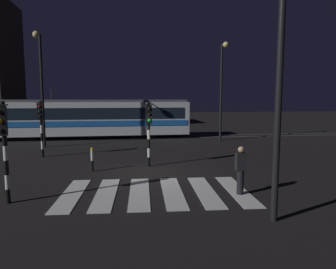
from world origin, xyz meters
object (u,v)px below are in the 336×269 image
(street_lamp_trackside_right, at_px, (222,80))
(tram, at_px, (85,118))
(traffic_light_corner_far_left, at_px, (41,120))
(street_lamp_near_kerb, at_px, (286,40))
(pedestrian_waiting_at_kerb, at_px, (241,170))
(bollard_island_edge, at_px, (92,159))
(traffic_light_corner_near_left, at_px, (3,137))
(traffic_light_median_centre, at_px, (149,124))
(street_lamp_trackside_left, at_px, (41,77))

(street_lamp_trackside_right, xyz_separation_m, tram, (-10.77, 3.13, -2.99))
(traffic_light_corner_far_left, bearing_deg, street_lamp_near_kerb, -51.64)
(pedestrian_waiting_at_kerb, bearing_deg, street_lamp_near_kerb, -89.03)
(street_lamp_near_kerb, xyz_separation_m, bollard_island_edge, (-5.48, 6.97, -4.27))
(tram, bearing_deg, pedestrian_waiting_at_kerb, -66.81)
(traffic_light_corner_near_left, height_order, pedestrian_waiting_at_kerb, traffic_light_corner_near_left)
(tram, xyz_separation_m, bollard_island_edge, (1.62, -12.12, -1.19))
(traffic_light_median_centre, xyz_separation_m, street_lamp_trackside_left, (-6.57, 6.93, 2.68))
(traffic_light_median_centre, height_order, traffic_light_corner_far_left, traffic_light_corner_far_left)
(traffic_light_corner_near_left, bearing_deg, pedestrian_waiting_at_kerb, -1.21)
(street_lamp_trackside_left, distance_m, tram, 5.95)
(street_lamp_near_kerb, relative_size, pedestrian_waiting_at_kerb, 4.49)
(street_lamp_trackside_right, relative_size, street_lamp_trackside_left, 0.99)
(traffic_light_median_centre, xyz_separation_m, street_lamp_trackside_right, (6.46, 8.39, 2.65))
(traffic_light_median_centre, bearing_deg, bollard_island_edge, -167.52)
(traffic_light_corner_near_left, xyz_separation_m, traffic_light_corner_far_left, (-0.85, 8.11, -0.02))
(street_lamp_near_kerb, distance_m, bollard_island_edge, 9.84)
(traffic_light_corner_far_left, xyz_separation_m, street_lamp_near_kerb, (8.61, -10.88, 2.69))
(traffic_light_corner_far_left, xyz_separation_m, bollard_island_edge, (3.13, -3.91, -1.57))
(street_lamp_near_kerb, xyz_separation_m, pedestrian_waiting_at_kerb, (-0.04, 2.60, -3.95))
(traffic_light_corner_far_left, height_order, street_lamp_trackside_left, street_lamp_trackside_left)
(street_lamp_near_kerb, height_order, pedestrian_waiting_at_kerb, street_lamp_near_kerb)
(traffic_light_corner_near_left, xyz_separation_m, street_lamp_trackside_left, (-1.61, 11.73, 2.63))
(street_lamp_trackside_left, bearing_deg, street_lamp_trackside_right, 6.41)
(traffic_light_median_centre, xyz_separation_m, pedestrian_waiting_at_kerb, (2.75, -4.96, -1.22))
(street_lamp_trackside_left, relative_size, tram, 0.44)
(traffic_light_median_centre, xyz_separation_m, traffic_light_corner_far_left, (-5.81, 3.31, 0.04))
(traffic_light_median_centre, bearing_deg, street_lamp_near_kerb, -69.72)
(traffic_light_corner_far_left, relative_size, street_lamp_trackside_left, 0.43)
(traffic_light_corner_near_left, height_order, traffic_light_median_centre, traffic_light_corner_near_left)
(street_lamp_trackside_left, distance_m, bollard_island_edge, 9.46)
(street_lamp_trackside_left, bearing_deg, pedestrian_waiting_at_kerb, -51.90)
(traffic_light_corner_far_left, bearing_deg, pedestrian_waiting_at_kerb, -44.01)
(street_lamp_near_kerb, bearing_deg, street_lamp_trackside_right, 77.06)
(traffic_light_median_centre, height_order, street_lamp_trackside_left, street_lamp_trackside_left)
(traffic_light_corner_near_left, bearing_deg, street_lamp_trackside_left, 97.80)
(street_lamp_near_kerb, height_order, street_lamp_trackside_right, street_lamp_near_kerb)
(traffic_light_corner_far_left, bearing_deg, traffic_light_corner_near_left, -84.04)
(street_lamp_near_kerb, bearing_deg, tram, 110.42)
(traffic_light_corner_far_left, xyz_separation_m, tram, (1.50, 8.21, -0.38))
(street_lamp_trackside_left, height_order, tram, street_lamp_trackside_left)
(traffic_light_median_centre, distance_m, tram, 12.31)
(traffic_light_corner_near_left, relative_size, street_lamp_trackside_left, 0.43)
(traffic_light_median_centre, relative_size, street_lamp_trackside_left, 0.42)
(street_lamp_near_kerb, bearing_deg, street_lamp_trackside_left, 122.88)
(pedestrian_waiting_at_kerb, bearing_deg, street_lamp_trackside_left, 128.10)
(street_lamp_trackside_right, bearing_deg, pedestrian_waiting_at_kerb, -105.53)
(traffic_light_corner_far_left, xyz_separation_m, street_lamp_trackside_left, (-0.76, 3.62, 2.65))
(street_lamp_trackside_right, height_order, bollard_island_edge, street_lamp_trackside_right)
(traffic_light_corner_far_left, relative_size, street_lamp_near_kerb, 0.42)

